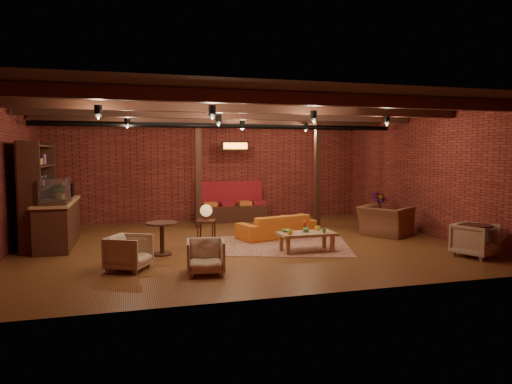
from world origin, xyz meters
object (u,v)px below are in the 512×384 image
object	(u,v)px
armchair_b	(206,255)
plant_tall	(379,174)
round_table_left	(162,233)
side_table_book	(388,216)
coffee_table	(306,235)
armchair_far	(475,238)
armchair_right	(386,216)
round_table_right	(477,235)
sofa	(277,226)
side_table_lamp	(206,214)
armchair_a	(129,251)

from	to	relation	value
armchair_b	plant_tall	bearing A→B (deg)	40.16
round_table_left	side_table_book	world-z (taller)	round_table_left
coffee_table	plant_tall	bearing A→B (deg)	37.28
armchair_far	plant_tall	xyz separation A→B (m)	(0.00, 3.82, 1.15)
armchair_right	round_table_right	size ratio (longest dim) A/B	1.74
sofa	armchair_b	world-z (taller)	armchair_b
sofa	plant_tall	distance (m)	3.60
armchair_right	side_table_book	distance (m)	0.28
side_table_lamp	armchair_far	size ratio (longest dim) A/B	1.20
armchair_a	side_table_book	distance (m)	6.91
round_table_left	plant_tall	size ratio (longest dim) A/B	0.23
side_table_lamp	round_table_right	size ratio (longest dim) A/B	1.35
sofa	armchair_a	bearing A→B (deg)	16.04
side_table_lamp	armchair_a	xyz separation A→B (m)	(-1.79, -2.16, -0.34)
round_table_right	plant_tall	world-z (taller)	plant_tall
side_table_lamp	side_table_book	world-z (taller)	side_table_lamp
coffee_table	round_table_left	distance (m)	3.08
side_table_lamp	plant_tall	distance (m)	5.27
coffee_table	armchair_a	distance (m)	3.76
round_table_left	side_table_book	distance (m)	6.01
coffee_table	round_table_right	bearing A→B (deg)	-24.18
side_table_lamp	side_table_book	distance (m)	4.82
armchair_b	side_table_book	xyz separation A→B (m)	(5.29, 2.65, 0.15)
plant_tall	round_table_left	bearing A→B (deg)	-162.75
side_table_book	round_table_right	size ratio (longest dim) A/B	0.81
sofa	coffee_table	distance (m)	1.75
armchair_right	sofa	bearing A→B (deg)	48.36
armchair_b	armchair_far	bearing A→B (deg)	5.34
coffee_table	armchair_far	size ratio (longest dim) A/B	1.62
sofa	plant_tall	world-z (taller)	plant_tall
sofa	round_table_right	bearing A→B (deg)	119.58
coffee_table	round_table_left	size ratio (longest dim) A/B	1.77
armchair_far	side_table_lamp	bearing A→B (deg)	126.39
round_table_left	armchair_far	world-z (taller)	armchair_far
side_table_book	armchair_far	distance (m)	2.84
armchair_right	side_table_book	size ratio (longest dim) A/B	2.14
side_table_book	plant_tall	world-z (taller)	plant_tall
round_table_right	armchair_a	bearing A→B (deg)	172.78
coffee_table	round_table_right	xyz separation A→B (m)	(3.21, -1.44, 0.08)
armchair_a	plant_tall	size ratio (longest dim) A/B	0.23
round_table_left	armchair_b	bearing A→B (deg)	-69.43
armchair_b	plant_tall	distance (m)	6.80
armchair_far	coffee_table	bearing A→B (deg)	133.26
coffee_table	armchair_right	world-z (taller)	armchair_right
round_table_right	plant_tall	bearing A→B (deg)	90.00
armchair_a	side_table_book	xyz separation A→B (m)	(6.61, 2.00, 0.13)
sofa	coffee_table	bearing A→B (deg)	76.80
side_table_book	armchair_far	xyz separation A→B (m)	(0.32, -2.82, -0.11)
sofa	armchair_b	size ratio (longest dim) A/B	2.97
side_table_book	round_table_right	world-z (taller)	round_table_right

